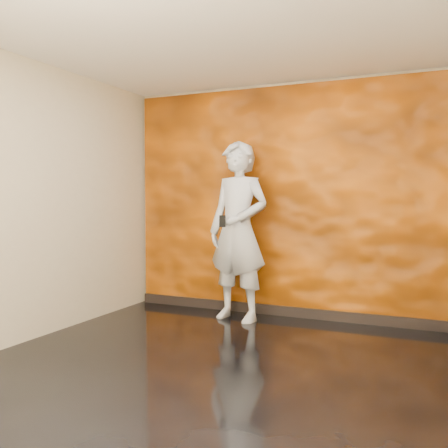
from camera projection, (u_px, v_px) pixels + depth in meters
room at (215, 201)px, 4.20m from camera, size 4.02×4.02×2.81m
feature_wall at (284, 202)px, 5.99m from camera, size 3.90×0.06×2.75m
baseboard at (282, 311)px, 6.02m from camera, size 3.90×0.04×0.12m
man at (238, 231)px, 5.79m from camera, size 0.84×0.63×2.08m
phone at (222, 221)px, 5.55m from camera, size 0.07×0.02×0.13m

